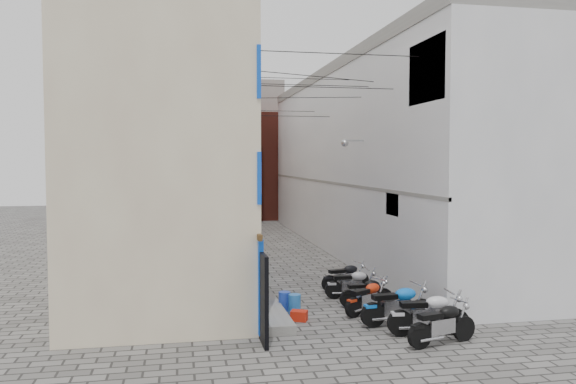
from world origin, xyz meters
TOP-DOWN VIEW (x-y plane):
  - ground at (0.00, 0.00)m, footprint 90.00×90.00m
  - plinth at (-2.05, 13.00)m, footprint 0.90×26.00m
  - building_left at (-4.98, 12.95)m, footprint 5.10×27.00m
  - building_right at (5.00, 13.00)m, footprint 5.94×26.00m
  - building_far_brick_left at (-2.00, 28.00)m, footprint 6.00×6.00m
  - building_far_brick_right at (3.00, 30.00)m, footprint 5.00×6.00m
  - building_far_concrete at (0.00, 34.00)m, footprint 8.00×5.00m
  - far_shopfront at (0.00, 25.20)m, footprint 2.00×0.30m
  - overhead_wires at (0.00, 7.64)m, footprint 5.80×13.02m
  - motorcycle_a at (1.69, -1.36)m, footprint 2.07×1.10m
  - motorcycle_b at (1.68, -0.62)m, footprint 2.18×0.85m
  - motorcycle_c at (1.26, 0.36)m, footprint 2.17×0.85m
  - motorcycle_d at (0.85, 1.61)m, footprint 1.86×1.40m
  - motorcycle_e at (1.07, 2.39)m, footprint 1.69×0.56m
  - motorcycle_f at (0.97, 3.42)m, footprint 1.86×0.73m
  - motorcycle_g at (1.07, 4.58)m, footprint 1.86×0.92m
  - person_a at (-2.10, 3.24)m, footprint 0.49×0.63m
  - person_b at (-2.24, 3.44)m, footprint 0.68×0.81m
  - water_jug_near at (-1.24, 2.02)m, footprint 0.41×0.41m
  - water_jug_far at (-1.46, 2.41)m, footprint 0.46×0.46m
  - red_crate at (-1.26, 1.30)m, footprint 0.54×0.48m

SIDE VIEW (x-z plane):
  - ground at x=0.00m, z-range 0.00..0.00m
  - plinth at x=-2.05m, z-range 0.00..0.25m
  - red_crate at x=-1.26m, z-range 0.00..0.28m
  - water_jug_far at x=-1.46m, z-range 0.00..0.56m
  - water_jug_near at x=-1.24m, z-range 0.00..0.56m
  - motorcycle_e at x=1.07m, z-range 0.00..0.97m
  - motorcycle_g at x=1.07m, z-range 0.00..1.03m
  - motorcycle_d at x=0.85m, z-range 0.00..1.05m
  - motorcycle_f at x=0.97m, z-range 0.00..1.05m
  - motorcycle_a at x=1.69m, z-range 0.00..1.14m
  - motorcycle_c at x=1.26m, z-range 0.00..1.23m
  - motorcycle_b at x=1.68m, z-range 0.00..1.23m
  - person_b at x=-2.24m, z-range 0.25..1.74m
  - person_a at x=-2.10m, z-range 0.25..1.80m
  - far_shopfront at x=0.00m, z-range 0.00..2.40m
  - building_far_brick_right at x=3.00m, z-range 0.00..8.00m
  - building_left at x=-4.98m, z-range 0.00..9.00m
  - building_right at x=5.00m, z-range 0.01..9.01m
  - building_far_brick_left at x=-2.00m, z-range 0.00..10.00m
  - building_far_concrete at x=0.00m, z-range 0.00..11.00m
  - overhead_wires at x=0.00m, z-range 6.46..7.79m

